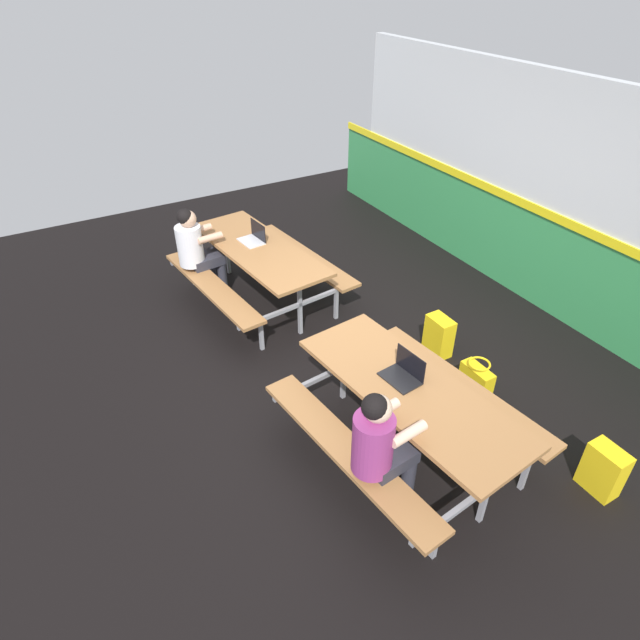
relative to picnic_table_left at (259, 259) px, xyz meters
The scene contains 11 objects.
ground_plane 1.54m from the picnic_table_left, ahead, with size 10.00×10.00×0.02m, color black.
accent_backdrop 3.33m from the picnic_table_left, 64.20° to the left, with size 8.00×0.14×2.60m.
picnic_table_left is the anchor object (origin of this frame).
picnic_table_right 2.84m from the picnic_table_left, ahead, with size 2.13×1.76×0.74m.
student_nearer 0.75m from the picnic_table_left, 124.80° to the right, with size 0.39×0.54×1.21m.
student_further 3.21m from the picnic_table_left, ahead, with size 0.39×0.54×1.21m.
laptop_silver 0.27m from the picnic_table_left, behind, with size 0.34×0.25×0.22m.
laptop_dark 2.71m from the picnic_table_left, ahead, with size 0.34×0.25×0.22m.
backpack_dark 4.12m from the picnic_table_left, 16.82° to the left, with size 0.30×0.22×0.44m.
tote_bag_bright 2.85m from the picnic_table_left, 22.05° to the left, with size 0.34×0.21×0.43m.
satchel_spare 2.28m from the picnic_table_left, 32.82° to the left, with size 0.30×0.22×0.44m.
Camera 1 is at (3.85, -2.33, 3.64)m, focal length 30.27 mm.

